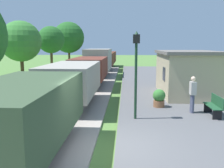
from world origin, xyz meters
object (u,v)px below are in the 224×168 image
Objects in this scene: bench_down_platform at (173,77)px; tree_trackside_far at (21,41)px; tree_field_distant at (69,38)px; freight_train at (95,66)px; person_waiting at (193,93)px; bench_near_hut at (214,105)px; tree_field_left at (51,40)px; potted_planter at (159,98)px; station_hut at (187,73)px; lamp_post_near at (136,59)px.

bench_down_platform is 0.28× the size of tree_trackside_far.
tree_trackside_far is 0.83× the size of tree_field_distant.
freight_train is at bearing 162.54° from bench_down_platform.
person_waiting is 14.58m from tree_trackside_far.
freight_train is at bearing 119.39° from bench_near_hut.
person_waiting is at bearing 150.66° from bench_near_hut.
freight_train is at bearing -34.55° from tree_field_left.
potted_planter is (-1.40, 1.03, -0.46)m from person_waiting.
station_hut is 1.07× the size of tree_field_left.
bench_down_platform is 12.86m from tree_trackside_far.
tree_field_left is 0.85× the size of tree_field_distant.
freight_train is 7.23× the size of tree_field_left.
bench_down_platform is at bearing -96.65° from person_waiting.
lamp_post_near is (-3.54, -0.65, 2.08)m from bench_near_hut.
tree_trackside_far is (-11.61, 8.45, 2.50)m from person_waiting.
lamp_post_near is at bearing -121.59° from station_hut.
station_hut is 1.57× the size of lamp_post_near.
tree_trackside_far reaches higher than station_hut.
bench_down_platform is 11.44m from lamp_post_near.
lamp_post_near is at bearing -120.81° from potted_planter.
bench_near_hut is 0.28× the size of tree_field_left.
bench_near_hut is at bearing -35.62° from tree_trackside_far.
freight_train is 13.16m from person_waiting.
tree_field_left is (-12.04, 5.72, 3.22)m from bench_down_platform.
lamp_post_near is 23.79m from tree_field_distant.
potted_planter is 0.14× the size of tree_field_distant.
freight_train is at bearing -64.36° from person_waiting.
bench_near_hut is 2.71m from potted_planter.
tree_field_distant is at bearing 84.45° from tree_field_left.
lamp_post_near is 0.69× the size of tree_trackside_far.
bench_near_hut and bench_down_platform have the same top height.
bench_down_platform is 0.41× the size of lamp_post_near.
tree_field_left is at bearing 124.50° from potted_planter.
person_waiting is at bearing -36.33° from potted_planter.
person_waiting is 23.97m from tree_field_distant.
tree_field_distant reaches higher than lamp_post_near.
bench_down_platform is 1.64× the size of potted_planter.
person_waiting is at bearing -99.89° from station_hut.
bench_near_hut is (0.07, -5.00, -0.93)m from station_hut.
tree_field_left is at bearing -95.55° from tree_field_distant.
bench_near_hut is 1.08m from person_waiting.
tree_field_left reaches higher than potted_planter.
bench_near_hut is (6.87, -12.19, -0.73)m from freight_train.
bench_down_platform is at bearing 71.67° from lamp_post_near.
freight_train is 7.23m from bench_down_platform.
person_waiting is 0.46× the size of lamp_post_near.
tree_trackside_far is (-12.40, 3.93, 2.03)m from station_hut.
freight_train is 42.79× the size of potted_planter.
station_hut is 4.22m from potted_planter.
tree_field_distant is (-4.59, 9.54, 2.92)m from freight_train.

